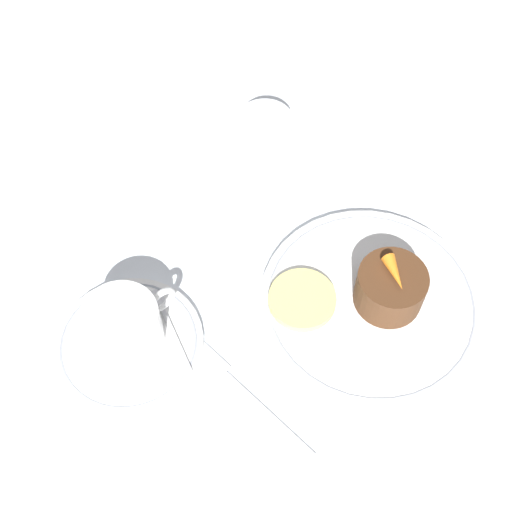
% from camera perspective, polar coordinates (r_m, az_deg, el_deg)
% --- Properties ---
extents(ground_plane, '(3.00, 3.00, 0.00)m').
position_cam_1_polar(ground_plane, '(0.84, 7.75, -1.45)').
color(ground_plane, white).
extents(dinner_plate, '(0.25, 0.25, 0.01)m').
position_cam_1_polar(dinner_plate, '(0.81, 9.11, -3.78)').
color(dinner_plate, white).
rests_on(dinner_plate, ground_plane).
extents(saucer, '(0.16, 0.16, 0.01)m').
position_cam_1_polar(saucer, '(0.80, -10.11, -6.98)').
color(saucer, white).
rests_on(saucer, ground_plane).
extents(coffee_cup, '(0.11, 0.08, 0.06)m').
position_cam_1_polar(coffee_cup, '(0.76, -10.54, -5.64)').
color(coffee_cup, white).
rests_on(coffee_cup, saucer).
extents(spoon, '(0.04, 0.11, 0.00)m').
position_cam_1_polar(spoon, '(0.80, -7.12, -5.10)').
color(spoon, silver).
rests_on(spoon, saucer).
extents(wine_glass, '(0.07, 0.07, 0.11)m').
position_cam_1_polar(wine_glass, '(0.85, 0.68, 9.04)').
color(wine_glass, silver).
rests_on(wine_glass, ground_plane).
extents(fork, '(0.03, 0.18, 0.01)m').
position_cam_1_polar(fork, '(0.77, -1.62, -10.25)').
color(fork, silver).
rests_on(fork, ground_plane).
extents(dessert_cake, '(0.08, 0.08, 0.05)m').
position_cam_1_polar(dessert_cake, '(0.79, 10.73, -2.50)').
color(dessert_cake, '#4C2D19').
rests_on(dessert_cake, dinner_plate).
extents(carrot_garnish, '(0.03, 0.04, 0.02)m').
position_cam_1_polar(carrot_garnish, '(0.77, 11.11, -1.33)').
color(carrot_garnish, orange).
rests_on(carrot_garnish, dessert_cake).
extents(pineapple_slice, '(0.08, 0.08, 0.01)m').
position_cam_1_polar(pineapple_slice, '(0.80, 3.72, -3.50)').
color(pineapple_slice, '#EFE075').
rests_on(pineapple_slice, dinner_plate).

